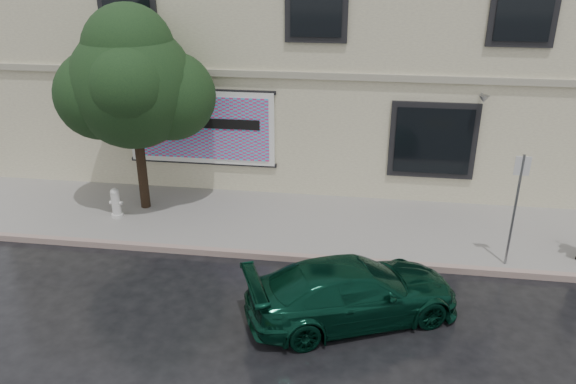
# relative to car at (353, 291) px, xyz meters

# --- Properties ---
(ground) EXTENTS (90.00, 90.00, 0.00)m
(ground) POSITION_rel_car_xyz_m (-1.32, 0.50, -0.61)
(ground) COLOR black
(ground) RESTS_ON ground
(sidewalk) EXTENTS (20.00, 3.50, 0.15)m
(sidewalk) POSITION_rel_car_xyz_m (-1.32, 3.75, -0.53)
(sidewalk) COLOR gray
(sidewalk) RESTS_ON ground
(curb) EXTENTS (20.00, 0.18, 0.16)m
(curb) POSITION_rel_car_xyz_m (-1.32, 2.00, -0.53)
(curb) COLOR gray
(curb) RESTS_ON ground
(building) EXTENTS (20.00, 8.12, 7.00)m
(building) POSITION_rel_car_xyz_m (-1.32, 9.50, 2.89)
(building) COLOR beige
(building) RESTS_ON ground
(billboard) EXTENTS (4.30, 0.16, 2.20)m
(billboard) POSITION_rel_car_xyz_m (-4.52, 5.42, 1.45)
(billboard) COLOR white
(billboard) RESTS_ON ground
(car) EXTENTS (4.55, 3.33, 1.21)m
(car) POSITION_rel_car_xyz_m (0.00, 0.00, 0.00)
(car) COLOR #072E20
(car) RESTS_ON ground
(street_tree) EXTENTS (3.17, 3.17, 4.93)m
(street_tree) POSITION_rel_car_xyz_m (-5.80, 4.06, 2.88)
(street_tree) COLOR black
(street_tree) RESTS_ON sidewalk
(fire_hydrant) EXTENTS (0.33, 0.31, 0.81)m
(fire_hydrant) POSITION_rel_car_xyz_m (-6.32, 3.36, -0.06)
(fire_hydrant) COLOR beige
(fire_hydrant) RESTS_ON sidewalk
(sign_pole) EXTENTS (0.32, 0.06, 2.62)m
(sign_pole) POSITION_rel_car_xyz_m (3.36, 2.27, 1.11)
(sign_pole) COLOR gray
(sign_pole) RESTS_ON sidewalk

